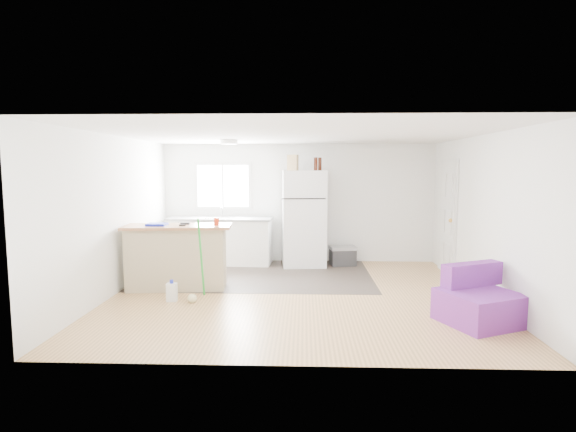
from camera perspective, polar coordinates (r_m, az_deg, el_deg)
The scene contains 19 objects.
room at distance 6.70m, azimuth 1.10°, elevation 0.01°, with size 5.51×5.01×2.41m.
vinyl_zone at distance 8.18m, azimuth -3.90°, elevation -7.42°, with size 4.05×2.50×0.00m, color #372D29.
window at distance 9.30m, azimuth -8.25°, elevation 3.80°, with size 1.18×0.06×0.98m.
interior_door at distance 8.66m, azimuth 19.61°, elevation -0.18°, with size 0.11×0.92×2.10m.
ceiling_fixture at distance 7.98m, azimuth -7.50°, elevation 9.27°, with size 0.30×0.30×0.07m, color white.
kitchen_cabinets at distance 9.10m, azimuth -8.57°, elevation -3.07°, with size 2.11×0.76×1.21m.
peninsula at distance 7.35m, azimuth -13.92°, elevation -5.02°, with size 1.71×0.78×1.02m.
refrigerator at distance 8.81m, azimuth 2.00°, elevation -0.28°, with size 0.89×0.85×1.87m.
cooler at distance 8.94m, azimuth 6.97°, elevation -5.02°, with size 0.55×0.42×0.38m.
purple_seat at distance 6.13m, azimuth 23.04°, elevation -10.03°, with size 1.10×1.10×0.70m.
cleaner_jug at distance 6.75m, azimuth -14.54°, elevation -9.32°, with size 0.14×0.11×0.31m.
mop at distance 6.62m, azimuth -11.73°, elevation -8.69°, with size 0.20×0.34×1.22m.
red_cup at distance 7.10m, azimuth -9.07°, elevation -0.70°, with size 0.08×0.08×0.12m, color red.
blue_tray at distance 7.28m, azimuth -16.31°, elevation -1.04°, with size 0.30×0.22×0.04m, color #1320B9.
tool_a at distance 7.31m, azimuth -12.95°, elevation -0.95°, with size 0.14×0.05×0.03m, color black.
tool_b at distance 7.14m, azimuth -13.27°, elevation -1.13°, with size 0.10×0.04×0.03m, color black.
cardboard_box at distance 8.67m, azimuth 0.60°, elevation 6.79°, with size 0.20×0.10×0.30m, color tan.
bottle_left at distance 8.65m, azimuth 3.53°, elevation 6.62°, with size 0.07×0.07×0.25m, color #3A150A.
bottle_right at distance 8.76m, azimuth 4.06°, elevation 6.60°, with size 0.07×0.07×0.25m, color #3A150A.
Camera 1 is at (0.11, -6.66, 1.90)m, focal length 28.00 mm.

